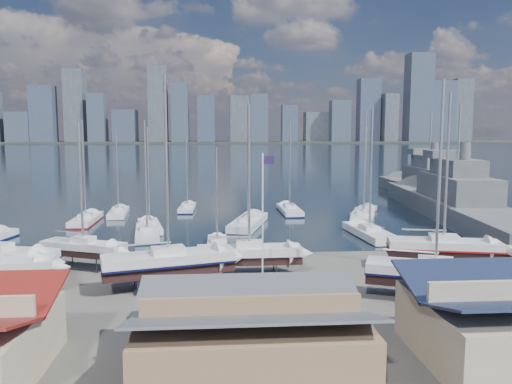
{
  "coord_description": "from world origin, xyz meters",
  "views": [
    {
      "loc": [
        -1.71,
        -51.46,
        12.67
      ],
      "look_at": [
        2.86,
        8.0,
        5.57
      ],
      "focal_mm": 35.0,
      "sensor_mm": 36.0,
      "label": 1
    }
  ],
  "objects": [
    {
      "name": "sailboat_moored_1",
      "position": [
        -20.31,
        19.43,
        0.31
      ],
      "size": [
        3.01,
        10.18,
        15.15
      ],
      "rotation": [
        0.0,
        0.0,
        1.59
      ],
      "color": "black",
      "rests_on": "water"
    },
    {
      "name": "sailboat_moored_3",
      "position": [
        -10.41,
        9.4,
        0.31
      ],
      "size": [
        4.13,
        10.22,
        14.84
      ],
      "rotation": [
        0.0,
        0.0,
        1.71
      ],
      "color": "black",
      "rests_on": "water"
    },
    {
      "name": "sailboat_moored_8",
      "position": [
        9.58,
        25.89,
        0.31
      ],
      "size": [
        3.06,
        10.25,
        15.24
      ],
      "rotation": [
        0.0,
        0.0,
        1.59
      ],
      "color": "black",
      "rests_on": "water"
    },
    {
      "name": "sailboat_cradle_2",
      "position": [
        -14.37,
        -4.5,
        1.95
      ],
      "size": [
        8.43,
        5.25,
        13.55
      ],
      "rotation": [
        0.0,
        0.0,
        -0.39
      ],
      "color": "#2D2D33",
      "rests_on": "ground"
    },
    {
      "name": "ground",
      "position": [
        0.0,
        -10.0,
        0.0
      ],
      "size": [
        1400.0,
        1400.0,
        0.0
      ],
      "primitive_type": "plane",
      "color": "#605E59",
      "rests_on": "ground"
    },
    {
      "name": "car_d",
      "position": [
        3.1,
        -18.12,
        0.74
      ],
      "size": [
        2.87,
        5.35,
        1.47
      ],
      "primitive_type": "imported",
      "rotation": [
        0.0,
        0.0,
        -0.16
      ],
      "color": "gray",
      "rests_on": "ground"
    },
    {
      "name": "water",
      "position": [
        0.0,
        300.0,
        -0.15
      ],
      "size": [
        1400.0,
        600.0,
        0.4
      ],
      "primitive_type": "cube",
      "color": "#1B2C3E",
      "rests_on": "ground"
    },
    {
      "name": "sailboat_moored_4",
      "position": [
        -10.67,
        13.65,
        0.32
      ],
      "size": [
        4.49,
        9.64,
        14.05
      ],
      "rotation": [
        0.0,
        0.0,
        1.78
      ],
      "color": "black",
      "rests_on": "water"
    },
    {
      "name": "sailboat_cradle_6",
      "position": [
        19.12,
        -7.65,
        2.09
      ],
      "size": [
        10.48,
        5.03,
        16.3
      ],
      "rotation": [
        0.0,
        0.0,
        -0.23
      ],
      "color": "#2D2D33",
      "rests_on": "ground"
    },
    {
      "name": "sailboat_cradle_4",
      "position": [
        1.0,
        -8.38,
        2.03
      ],
      "size": [
        9.24,
        2.68,
        15.11
      ],
      "rotation": [
        0.0,
        0.0,
        0.01
      ],
      "color": "#2D2D33",
      "rests_on": "ground"
    },
    {
      "name": "car_b",
      "position": [
        -5.11,
        -18.04,
        0.73
      ],
      "size": [
        4.57,
        2.05,
        1.45
      ],
      "primitive_type": "imported",
      "rotation": [
        0.0,
        0.0,
        1.45
      ],
      "color": "gray",
      "rests_on": "ground"
    },
    {
      "name": "sailboat_cradle_5",
      "position": [
        14.58,
        -16.05,
        2.1
      ],
      "size": [
        10.59,
        6.43,
        16.53
      ],
      "rotation": [
        0.0,
        0.0,
        -0.38
      ],
      "color": "#2D2D33",
      "rests_on": "ground"
    },
    {
      "name": "car_a",
      "position": [
        -15.14,
        -20.26,
        0.73
      ],
      "size": [
        1.82,
        4.34,
        1.47
      ],
      "primitive_type": "imported",
      "rotation": [
        0.0,
        0.0,
        -0.02
      ],
      "color": "gray",
      "rests_on": "ground"
    },
    {
      "name": "naval_ship_east",
      "position": [
        33.64,
        19.62,
        1.67
      ],
      "size": [
        13.75,
        52.06,
        18.63
      ],
      "rotation": [
        0.0,
        0.0,
        1.46
      ],
      "color": "#5A5E64",
      "rests_on": "water"
    },
    {
      "name": "sailboat_moored_2",
      "position": [
        -16.99,
        25.52,
        0.32
      ],
      "size": [
        3.38,
        9.3,
        13.75
      ],
      "rotation": [
        0.0,
        0.0,
        1.66
      ],
      "color": "black",
      "rests_on": "water"
    },
    {
      "name": "shed_grey",
      "position": [
        0.0,
        -26.0,
        2.15
      ],
      "size": [
        12.6,
        8.4,
        4.17
      ],
      "color": "#8C6B4C",
      "rests_on": "ground"
    },
    {
      "name": "sailboat_moored_10",
      "position": [
        19.48,
        19.11,
        0.31
      ],
      "size": [
        6.62,
        11.47,
        16.55
      ],
      "rotation": [
        0.0,
        0.0,
        1.23
      ],
      "color": "black",
      "rests_on": "water"
    },
    {
      "name": "car_c",
      "position": [
        2.78,
        -18.6,
        0.74
      ],
      "size": [
        3.06,
        5.57,
        1.48
      ],
      "primitive_type": "imported",
      "rotation": [
        0.0,
        0.0,
        0.12
      ],
      "color": "gray",
      "rests_on": "ground"
    },
    {
      "name": "naval_ship_west",
      "position": [
        39.13,
        42.04,
        1.66
      ],
      "size": [
        8.54,
        43.78,
        17.92
      ],
      "rotation": [
        0.0,
        0.0,
        1.53
      ],
      "color": "#5A5E64",
      "rests_on": "water"
    },
    {
      "name": "sailboat_moored_11",
      "position": [
        20.95,
        23.53,
        0.31
      ],
      "size": [
        6.55,
        9.69,
        14.19
      ],
      "rotation": [
        0.0,
        0.0,
        1.12
      ],
      "color": "black",
      "rests_on": "water"
    },
    {
      "name": "far_shore",
      "position": [
        0.0,
        560.0,
        1.1
      ],
      "size": [
        1400.0,
        80.0,
        2.2
      ],
      "primitive_type": "cube",
      "color": "#2D332D",
      "rests_on": "ground"
    },
    {
      "name": "flagpole",
      "position": [
        1.92,
        -12.04,
        6.32
      ],
      "size": [
        0.98,
        0.12,
        11.07
      ],
      "color": "white",
      "rests_on": "ground"
    },
    {
      "name": "sailboat_cradle_3",
      "position": [
        -5.8,
        -11.18,
        2.13
      ],
      "size": [
        11.12,
        5.77,
        17.21
      ],
      "rotation": [
        0.0,
        0.0,
        0.27
      ],
      "color": "#2D2D33",
      "rests_on": "ground"
    },
    {
      "name": "sailboat_moored_9",
      "position": [
        16.67,
        7.07,
        0.32
      ],
      "size": [
        4.07,
        11.23,
        16.6
      ],
      "rotation": [
        0.0,
        0.0,
        1.66
      ],
      "color": "black",
      "rests_on": "water"
    },
    {
      "name": "skyline",
      "position": [
        -7.83,
        553.76,
        39.09
      ],
      "size": [
        639.14,
        43.8,
        107.69
      ],
      "color": "#475166",
      "rests_on": "far_shore"
    },
    {
      "name": "sailboat_moored_6",
      "position": [
        -1.85,
        2.85,
        0.31
      ],
      "size": [
        2.19,
        7.78,
        11.62
      ],
      "rotation": [
        0.0,
        0.0,
        1.57
      ],
      "color": "black",
      "rests_on": "water"
    },
    {
      "name": "sailboat_moored_5",
      "position": [
        -6.76,
        29.74,
        0.31
      ],
      "size": [
        2.64,
        8.66,
        12.85
      ],
      "rotation": [
        0.0,
        0.0,
        1.54
      ],
      "color": "black",
      "rests_on": "water"
    },
    {
      "name": "sailboat_moored_7",
      "position": [
        2.34,
        14.96,
        0.32
      ],
      "size": [
        6.35,
        12.24,
        17.8
      ],
      "rotation": [
        0.0,
        0.0,
        1.3
      ],
      "color": "black",
      "rests_on": "water"
    }
  ]
}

